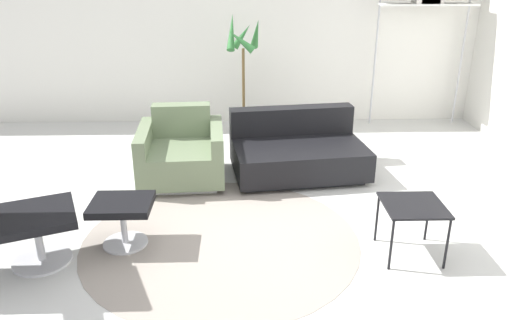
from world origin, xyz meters
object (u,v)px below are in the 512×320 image
(couch_low, at_px, (297,152))
(potted_plant, at_px, (243,92))
(ottoman, at_px, (122,212))
(side_table, at_px, (413,209))
(armchair_red, at_px, (182,155))

(couch_low, relative_size, potted_plant, 0.95)
(ottoman, xyz_separation_m, couch_low, (1.55, 1.45, -0.06))
(ottoman, bearing_deg, side_table, -5.20)
(armchair_red, bearing_deg, side_table, 138.29)
(potted_plant, bearing_deg, side_table, -66.39)
(armchair_red, xyz_separation_m, couch_low, (1.22, 0.15, -0.04))
(couch_low, distance_m, potted_plant, 1.43)
(couch_low, bearing_deg, ottoman, 35.65)
(potted_plant, bearing_deg, armchair_red, -114.77)
(ottoman, bearing_deg, couch_low, 43.20)
(ottoman, distance_m, couch_low, 2.13)
(ottoman, height_order, couch_low, couch_low)
(couch_low, xyz_separation_m, side_table, (0.71, -1.66, 0.16))
(ottoman, relative_size, side_table, 1.05)
(ottoman, relative_size, potted_plant, 0.31)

